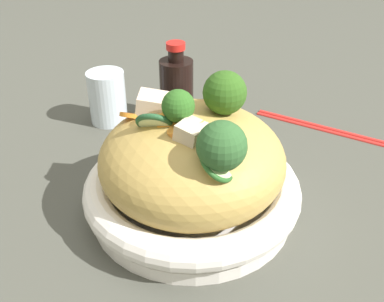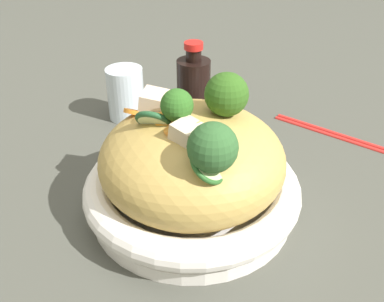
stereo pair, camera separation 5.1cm
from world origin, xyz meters
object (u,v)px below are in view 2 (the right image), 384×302
at_px(chopsticks_pair, 342,136).
at_px(drinking_glass, 126,93).
at_px(serving_bowl, 192,192).
at_px(soy_sauce_bottle, 194,89).

bearing_deg(chopsticks_pair, drinking_glass, 4.87).
bearing_deg(drinking_glass, serving_bowl, 130.63).
height_order(serving_bowl, chopsticks_pair, serving_bowl).
bearing_deg(chopsticks_pair, serving_bowl, 52.62).
bearing_deg(drinking_glass, soy_sauce_bottle, -169.93).
relative_size(serving_bowl, soy_sauce_bottle, 1.93).
relative_size(serving_bowl, chopsticks_pair, 1.19).
height_order(soy_sauce_bottle, drinking_glass, soy_sauce_bottle).
bearing_deg(soy_sauce_bottle, drinking_glass, 10.07).
height_order(soy_sauce_bottle, chopsticks_pair, soy_sauce_bottle).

